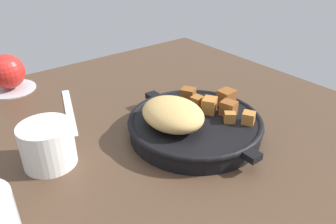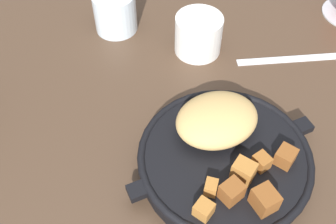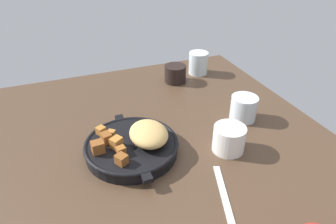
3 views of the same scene
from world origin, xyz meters
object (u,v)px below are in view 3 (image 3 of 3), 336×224
at_px(ceramic_mug_white, 229,139).
at_px(coffee_mug_dark, 175,74).
at_px(cast_iron_skillet, 134,144).
at_px(water_glass_short, 244,108).
at_px(water_glass_tall, 198,63).
at_px(butter_knife, 225,198).

height_order(ceramic_mug_white, coffee_mug_dark, ceramic_mug_white).
height_order(cast_iron_skillet, coffee_mug_dark, cast_iron_skillet).
xyz_separation_m(water_glass_short, water_glass_tall, (-0.37, 0.02, 0.01)).
distance_m(water_glass_short, water_glass_tall, 0.37).
bearing_deg(cast_iron_skillet, water_glass_short, 95.92).
xyz_separation_m(cast_iron_skillet, coffee_mug_dark, (-0.37, 0.27, 0.01)).
bearing_deg(butter_knife, ceramic_mug_white, 165.73).
height_order(butter_knife, ceramic_mug_white, ceramic_mug_white).
bearing_deg(cast_iron_skillet, coffee_mug_dark, 143.43).
bearing_deg(butter_knife, water_glass_short, 159.15).
relative_size(butter_knife, water_glass_short, 2.57).
bearing_deg(coffee_mug_dark, cast_iron_skillet, -36.57).
xyz_separation_m(coffee_mug_dark, water_glass_tall, (-0.04, 0.12, 0.01)).
bearing_deg(cast_iron_skillet, butter_knife, 32.17).
relative_size(ceramic_mug_white, water_glass_short, 1.05).
xyz_separation_m(cast_iron_skillet, water_glass_short, (-0.04, 0.37, 0.01)).
height_order(water_glass_short, water_glass_tall, water_glass_tall).
distance_m(ceramic_mug_white, water_glass_tall, 0.51).
bearing_deg(water_glass_short, butter_knife, -39.25).
bearing_deg(ceramic_mug_white, butter_knife, -32.67).
relative_size(cast_iron_skillet, water_glass_short, 3.57).
xyz_separation_m(cast_iron_skillet, butter_knife, (0.24, 0.15, -0.03)).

